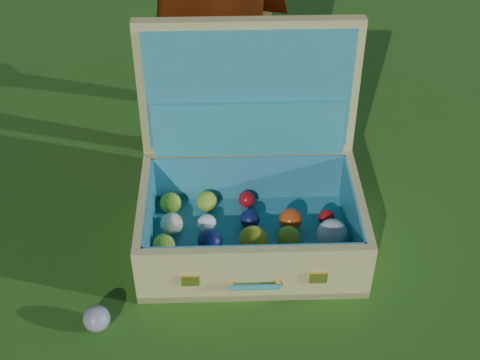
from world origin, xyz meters
name	(u,v)px	position (x,y,z in m)	size (l,w,h in m)	color
ground	(264,292)	(0.00, 0.00, 0.00)	(60.00, 60.00, 0.00)	#215114
stray_ball	(97,319)	(-0.43, 0.05, 0.03)	(0.07, 0.07, 0.07)	teal
suitcase	(250,186)	(0.06, 0.24, 0.17)	(0.73, 0.64, 0.59)	#D0C370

